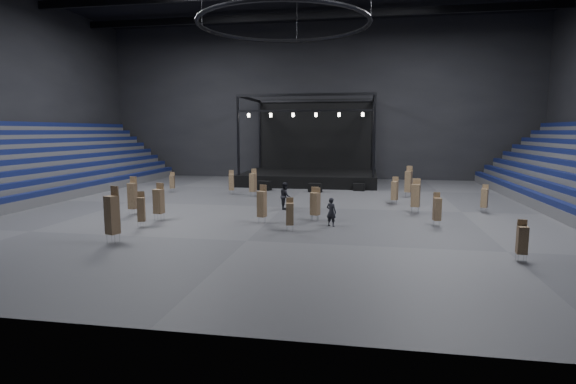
% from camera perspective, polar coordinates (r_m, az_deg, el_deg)
% --- Properties ---
extents(floor, '(50.00, 50.00, 0.00)m').
position_cam_1_polar(floor, '(33.19, -0.52, -1.91)').
color(floor, '#434245').
rests_on(floor, ground).
extents(wall_back, '(50.00, 0.20, 18.00)m').
position_cam_1_polar(wall_back, '(53.62, 3.61, 11.40)').
color(wall_back, black).
rests_on(wall_back, ground).
extents(bleachers_left, '(7.20, 40.00, 6.40)m').
position_cam_1_polar(bleachers_left, '(43.40, -31.86, 1.50)').
color(bleachers_left, '#4B4B4D').
rests_on(bleachers_left, floor).
extents(stage, '(14.00, 10.00, 9.20)m').
position_cam_1_polar(stage, '(48.95, 2.92, 2.91)').
color(stage, black).
rests_on(stage, floor).
extents(truss_ring, '(12.30, 12.30, 5.15)m').
position_cam_1_polar(truss_ring, '(33.55, -0.55, 20.55)').
color(truss_ring, black).
rests_on(truss_ring, ceiling).
extents(flight_case_left, '(1.45, 1.05, 0.87)m').
position_cam_1_polar(flight_case_left, '(42.66, -3.03, 0.82)').
color(flight_case_left, black).
rests_on(flight_case_left, floor).
extents(flight_case_mid, '(1.29, 0.78, 0.81)m').
position_cam_1_polar(flight_case_mid, '(41.24, 3.46, 0.54)').
color(flight_case_mid, black).
rests_on(flight_case_mid, floor).
extents(flight_case_right, '(1.14, 0.71, 0.71)m').
position_cam_1_polar(flight_case_right, '(42.61, 9.00, 0.62)').
color(flight_case_right, black).
rests_on(flight_case_right, floor).
extents(chair_stack_0, '(0.53, 0.53, 2.12)m').
position_cam_1_polar(chair_stack_0, '(28.00, 3.38, -1.38)').
color(chair_stack_0, silver).
rests_on(chair_stack_0, floor).
extents(chair_stack_1, '(0.67, 0.67, 2.37)m').
position_cam_1_polar(chair_stack_1, '(31.68, 15.90, -0.35)').
color(chair_stack_1, silver).
rests_on(chair_stack_1, floor).
extents(chair_stack_2, '(0.50, 0.50, 2.56)m').
position_cam_1_polar(chair_stack_2, '(31.66, -19.13, -0.40)').
color(chair_stack_2, silver).
rests_on(chair_stack_2, floor).
extents(chair_stack_3, '(0.57, 0.57, 2.14)m').
position_cam_1_polar(chair_stack_3, '(35.04, 13.40, 0.24)').
color(chair_stack_3, silver).
rests_on(chair_stack_3, floor).
extents(chair_stack_4, '(0.70, 0.70, 2.85)m').
position_cam_1_polar(chair_stack_4, '(24.07, -21.43, -2.61)').
color(chair_stack_4, silver).
rests_on(chair_stack_4, floor).
extents(chair_stack_5, '(0.59, 0.59, 2.37)m').
position_cam_1_polar(chair_stack_5, '(38.56, -4.47, 1.28)').
color(chair_stack_5, silver).
rests_on(chair_stack_5, floor).
extents(chair_stack_6, '(0.66, 0.66, 2.65)m').
position_cam_1_polar(chair_stack_6, '(39.36, 15.05, 1.35)').
color(chair_stack_6, silver).
rests_on(chair_stack_6, floor).
extents(chair_stack_7, '(0.56, 0.56, 2.34)m').
position_cam_1_polar(chair_stack_7, '(27.29, -3.33, -1.44)').
color(chair_stack_7, silver).
rests_on(chair_stack_7, floor).
extents(chair_stack_8, '(0.52, 0.52, 2.09)m').
position_cam_1_polar(chair_stack_8, '(27.48, -18.14, -2.03)').
color(chair_stack_8, silver).
rests_on(chair_stack_8, floor).
extents(chair_stack_9, '(0.53, 0.53, 2.14)m').
position_cam_1_polar(chair_stack_9, '(40.08, -7.20, 1.31)').
color(chair_stack_9, silver).
rests_on(chair_stack_9, floor).
extents(chair_stack_10, '(0.48, 0.48, 2.00)m').
position_cam_1_polar(chair_stack_10, '(27.80, 18.41, -2.01)').
color(chair_stack_10, silver).
rests_on(chair_stack_10, floor).
extents(chair_stack_11, '(0.55, 0.55, 1.93)m').
position_cam_1_polar(chair_stack_11, '(33.70, 23.68, -0.67)').
color(chair_stack_11, silver).
rests_on(chair_stack_11, floor).
extents(chair_stack_12, '(0.59, 0.59, 2.35)m').
position_cam_1_polar(chair_stack_12, '(29.21, -16.09, -1.06)').
color(chair_stack_12, silver).
rests_on(chair_stack_12, floor).
extents(chair_stack_13, '(0.50, 0.50, 1.84)m').
position_cam_1_polar(chair_stack_13, '(42.52, -14.49, 1.31)').
color(chair_stack_13, silver).
rests_on(chair_stack_13, floor).
extents(chair_stack_14, '(0.44, 0.44, 1.81)m').
position_cam_1_polar(chair_stack_14, '(21.75, 27.59, -5.36)').
color(chair_stack_14, silver).
rests_on(chair_stack_14, floor).
extents(chair_stack_15, '(0.48, 0.48, 1.88)m').
position_cam_1_polar(chair_stack_15, '(25.12, 0.24, -2.73)').
color(chair_stack_15, silver).
rests_on(chair_stack_15, floor).
extents(chair_stack_16, '(0.61, 0.61, 2.09)m').
position_cam_1_polar(chair_stack_16, '(27.92, 3.51, -1.46)').
color(chair_stack_16, silver).
rests_on(chair_stack_16, floor).
extents(chair_stack_17, '(0.49, 0.49, 2.02)m').
position_cam_1_polar(chair_stack_17, '(36.00, 13.37, 0.34)').
color(chair_stack_17, silver).
rests_on(chair_stack_17, floor).
extents(man_center, '(0.73, 0.62, 1.70)m').
position_cam_1_polar(man_center, '(26.50, 5.51, -2.54)').
color(man_center, black).
rests_on(man_center, floor).
extents(crew_member, '(0.93, 1.08, 1.94)m').
position_cam_1_polar(crew_member, '(32.07, -0.34, -0.49)').
color(crew_member, black).
rests_on(crew_member, floor).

